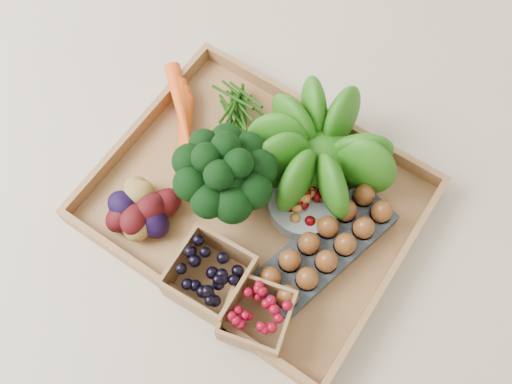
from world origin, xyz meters
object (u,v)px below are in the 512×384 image
Objects in this scene: tray at (256,204)px; broccoli at (225,186)px; cherry_bowl at (304,204)px; egg_carton at (325,249)px.

tray is 0.09m from broccoli.
tray is at bearing 32.00° from broccoli.
broccoli is 1.31× the size of cherry_bowl.
cherry_bowl is at bearing 28.87° from broccoli.
broccoli reaches higher than tray.
egg_carton reaches higher than tray.
cherry_bowl reaches higher than egg_carton.
egg_carton is (0.08, -0.05, -0.00)m from cherry_bowl.
broccoli is 0.64× the size of egg_carton.
broccoli is (-0.05, -0.03, 0.07)m from tray.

